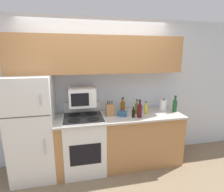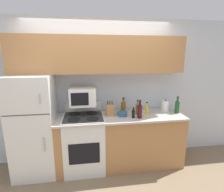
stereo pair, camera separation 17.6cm
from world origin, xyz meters
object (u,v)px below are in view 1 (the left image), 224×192
at_px(bottle_soy_sauce, 133,113).
at_px(bottle_olive_oil, 137,108).
at_px(kettle, 163,105).
at_px(bottle_cooking_spray, 146,109).
at_px(bottle_whiskey, 123,107).
at_px(bottle_wine_green, 175,105).
at_px(refrigerator, 33,128).
at_px(bottle_wine_red, 140,110).
at_px(microwave, 82,97).
at_px(stove, 84,143).
at_px(bowl, 122,114).
at_px(knife_block, 110,110).

xyz_separation_m(bottle_soy_sauce, bottle_olive_oil, (0.11, 0.15, 0.03)).
bearing_deg(bottle_olive_oil, kettle, 9.42).
bearing_deg(bottle_cooking_spray, bottle_whiskey, 161.82).
bearing_deg(kettle, bottle_soy_sauce, -160.14).
height_order(bottle_whiskey, bottle_wine_green, bottle_wine_green).
relative_size(refrigerator, bottle_olive_oil, 6.29).
relative_size(refrigerator, bottle_wine_red, 5.45).
bearing_deg(bottle_wine_green, bottle_cooking_spray, 178.90).
bearing_deg(bottle_cooking_spray, bottle_soy_sauce, -154.54).
distance_m(refrigerator, bottle_cooking_spray, 1.87).
height_order(refrigerator, microwave, refrigerator).
bearing_deg(bottle_soy_sauce, stove, 170.73).
distance_m(stove, bowl, 0.81).
height_order(bottle_wine_red, bottle_soy_sauce, bottle_wine_red).
relative_size(microwave, bottle_soy_sauce, 2.36).
distance_m(refrigerator, bottle_soy_sauce, 1.61).
bearing_deg(bottle_olive_oil, bowl, -172.34).
bearing_deg(knife_block, bowl, -14.99).
bearing_deg(bottle_whiskey, bottle_wine_red, -53.10).
height_order(bowl, kettle, kettle).
xyz_separation_m(bottle_wine_red, bottle_wine_green, (0.73, 0.14, 0.00)).
xyz_separation_m(refrigerator, knife_block, (1.23, 0.02, 0.21)).
height_order(microwave, knife_block, microwave).
relative_size(bottle_wine_red, kettle, 1.34).
relative_size(microwave, bottle_olive_oil, 1.64).
bearing_deg(bottle_cooking_spray, bottle_wine_red, -138.28).
distance_m(bottle_cooking_spray, kettle, 0.40).
distance_m(bottle_wine_green, kettle, 0.20).
distance_m(knife_block, bottle_soy_sauce, 0.40).
xyz_separation_m(stove, bottle_olive_oil, (0.92, 0.02, 0.54)).
xyz_separation_m(bottle_cooking_spray, bottle_soy_sauce, (-0.27, -0.13, -0.02)).
height_order(knife_block, bottle_soy_sauce, knife_block).
bearing_deg(knife_block, bottle_wine_green, -2.28).
distance_m(refrigerator, kettle, 2.26).
bearing_deg(bowl, bottle_wine_green, 0.43).
height_order(bottle_cooking_spray, kettle, kettle).
height_order(bottle_wine_green, kettle, bottle_wine_green).
xyz_separation_m(bottle_cooking_spray, bottle_wine_green, (0.55, -0.01, 0.03)).
bearing_deg(refrigerator, bottle_whiskey, 4.13).
relative_size(bottle_wine_red, bottle_wine_green, 1.00).
height_order(microwave, bottle_olive_oil, microwave).
bearing_deg(bottle_whiskey, bottle_soy_sauce, -66.25).
xyz_separation_m(stove, microwave, (0.00, 0.11, 0.77)).
height_order(microwave, bottle_whiskey, microwave).
bearing_deg(bottle_soy_sauce, bottle_olive_oil, 53.04).
xyz_separation_m(refrigerator, bowl, (1.43, -0.04, 0.15)).
relative_size(microwave, knife_block, 1.65).
bearing_deg(microwave, refrigerator, -172.94).
distance_m(refrigerator, bowl, 1.44).
bearing_deg(bottle_wine_red, bottle_whiskey, 126.90).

